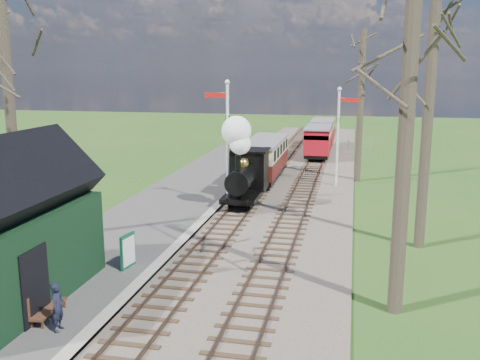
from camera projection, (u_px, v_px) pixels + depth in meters
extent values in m
ellipsoid|color=#385B23|center=(134.00, 222.00, 76.25)|extent=(57.60, 36.00, 16.20)
ellipsoid|color=#385B23|center=(384.00, 249.00, 74.58)|extent=(70.40, 44.00, 19.80)
ellipsoid|color=#385B23|center=(263.00, 221.00, 82.69)|extent=(64.00, 40.00, 18.00)
cube|color=brown|center=(284.00, 184.00, 31.47)|extent=(8.00, 60.00, 0.10)
cube|color=brown|center=(254.00, 181.00, 31.82)|extent=(0.07, 60.00, 0.12)
cube|color=brown|center=(271.00, 182.00, 31.62)|extent=(0.07, 60.00, 0.12)
cube|color=#38281C|center=(263.00, 182.00, 31.73)|extent=(1.60, 60.00, 0.09)
cube|color=brown|center=(298.00, 183.00, 31.29)|extent=(0.07, 60.00, 0.12)
cube|color=brown|center=(315.00, 184.00, 31.09)|extent=(0.07, 60.00, 0.12)
cube|color=#38281C|center=(306.00, 184.00, 31.20)|extent=(1.60, 60.00, 0.09)
cube|color=#474442|center=(159.00, 214.00, 24.78)|extent=(5.00, 44.00, 0.20)
cube|color=#B2AD9E|center=(207.00, 217.00, 24.31)|extent=(0.40, 44.00, 0.21)
cube|color=black|center=(6.00, 257.00, 15.09)|extent=(3.00, 6.00, 2.60)
cube|color=black|center=(0.00, 194.00, 14.71)|extent=(3.25, 6.30, 3.25)
cube|color=black|center=(35.00, 286.00, 13.88)|extent=(0.06, 1.20, 2.00)
cylinder|color=silver|center=(228.00, 148.00, 25.53)|extent=(0.14, 0.14, 6.00)
sphere|color=silver|center=(227.00, 82.00, 24.90)|extent=(0.24, 0.24, 0.24)
cube|color=#B7140F|center=(216.00, 95.00, 25.13)|extent=(1.10, 0.08, 0.22)
cube|color=black|center=(228.00, 119.00, 25.24)|extent=(0.18, 0.06, 0.30)
cylinder|color=silver|center=(338.00, 140.00, 30.31)|extent=(0.14, 0.14, 5.50)
sphere|color=silver|center=(340.00, 89.00, 29.72)|extent=(0.24, 0.24, 0.24)
cube|color=#B7140F|center=(349.00, 100.00, 29.73)|extent=(1.10, 0.08, 0.22)
cube|color=black|center=(338.00, 120.00, 30.07)|extent=(0.18, 0.06, 0.30)
cylinder|color=#382D23|center=(9.00, 103.00, 19.66)|extent=(0.41, 0.41, 11.00)
cylinder|color=#382D23|center=(408.00, 97.00, 13.88)|extent=(0.42, 0.42, 12.00)
cylinder|color=#382D23|center=(428.00, 117.00, 19.56)|extent=(0.40, 0.40, 10.00)
cylinder|color=#382D23|center=(360.00, 107.00, 31.62)|extent=(0.39, 0.39, 9.00)
cube|color=slate|center=(294.00, 141.00, 44.94)|extent=(12.60, 0.02, 0.01)
cube|color=slate|center=(294.00, 144.00, 45.00)|extent=(12.60, 0.02, 0.02)
cylinder|color=slate|center=(294.00, 144.00, 44.99)|extent=(0.08, 0.08, 1.00)
cube|color=black|center=(245.00, 193.00, 26.54)|extent=(1.67, 3.93, 0.25)
cylinder|color=black|center=(242.00, 178.00, 25.79)|extent=(1.08, 2.55, 1.08)
cube|color=black|center=(249.00, 170.00, 27.46)|extent=(1.77, 1.57, 1.96)
cylinder|color=black|center=(238.00, 164.00, 24.67)|extent=(0.27, 0.27, 0.79)
sphere|color=gold|center=(244.00, 163.00, 25.93)|extent=(0.51, 0.51, 0.51)
sphere|color=white|center=(240.00, 144.00, 24.46)|extent=(0.98, 0.98, 0.98)
sphere|color=white|center=(236.00, 131.00, 24.47)|extent=(1.37, 1.37, 1.37)
cylinder|color=black|center=(230.00, 201.00, 25.54)|extent=(0.10, 0.63, 0.63)
cylinder|color=black|center=(250.00, 202.00, 25.33)|extent=(0.10, 0.63, 0.63)
cube|color=black|center=(265.00, 173.00, 32.30)|extent=(1.86, 6.87, 0.29)
cube|color=#521612|center=(265.00, 163.00, 32.18)|extent=(1.96, 6.87, 0.88)
cube|color=beige|center=(265.00, 149.00, 32.00)|extent=(1.96, 6.87, 0.88)
cube|color=slate|center=(265.00, 141.00, 31.90)|extent=(2.06, 7.07, 0.12)
cube|color=black|center=(318.00, 153.00, 40.21)|extent=(1.70, 4.47, 0.27)
cube|color=#A40D18|center=(318.00, 146.00, 40.10)|extent=(1.79, 4.47, 0.81)
cube|color=beige|center=(318.00, 135.00, 39.93)|extent=(1.79, 4.47, 0.81)
cube|color=slate|center=(318.00, 129.00, 39.84)|extent=(1.88, 4.65, 0.11)
cube|color=black|center=(322.00, 143.00, 45.47)|extent=(1.70, 4.47, 0.27)
cube|color=#A40D18|center=(322.00, 137.00, 45.36)|extent=(1.79, 4.47, 0.81)
cube|color=beige|center=(323.00, 127.00, 45.20)|extent=(1.79, 4.47, 0.81)
cube|color=slate|center=(323.00, 122.00, 45.11)|extent=(1.88, 4.65, 0.11)
cube|color=#0F4730|center=(128.00, 251.00, 17.77)|extent=(0.21, 0.79, 1.16)
cube|color=silver|center=(129.00, 251.00, 17.76)|extent=(0.13, 0.68, 0.95)
cube|color=#4C2B1B|center=(48.00, 309.00, 14.27)|extent=(0.50, 1.45, 0.06)
cube|color=#4C2B1B|center=(41.00, 299.00, 14.24)|extent=(0.15, 1.43, 0.61)
cube|color=#4C2B1B|center=(41.00, 325.00, 13.68)|extent=(0.06, 0.06, 0.20)
cube|color=#4C2B1B|center=(56.00, 303.00, 14.91)|extent=(0.06, 0.06, 0.20)
imported|color=black|center=(58.00, 307.00, 13.46)|extent=(0.34, 0.49, 1.28)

